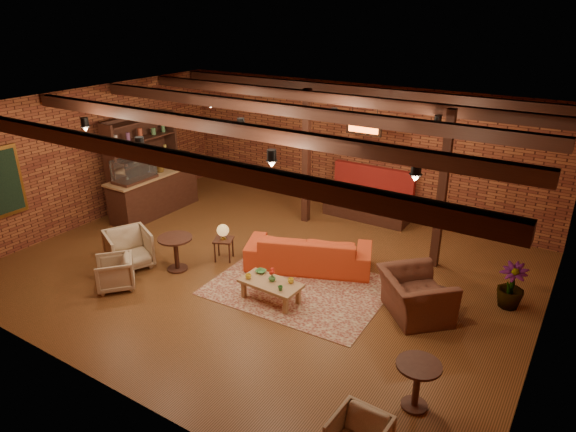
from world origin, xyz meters
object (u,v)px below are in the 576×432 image
Objects in this scene: sofa at (309,251)px; round_table_left at (176,248)px; coffee_table at (270,284)px; round_table_right at (417,379)px; side_table_book at (446,295)px; armchair_a at (129,247)px; plant_tall at (520,242)px; armchair_b at (115,271)px; armchair_right at (416,289)px; side_table_lamp at (223,233)px.

round_table_left is at bearing 12.35° from sofa.
coffee_table is 1.64× the size of round_table_right.
sofa is 1.45m from coffee_table.
sofa is at bearing 140.34° from round_table_right.
side_table_book is 0.68× the size of round_table_right.
armchair_a is 7.32m from plant_tall.
round_table_left is 1.24m from armchair_b.
round_table_left is 1.02× the size of round_table_right.
side_table_book is at bearing 152.37° from sofa.
round_table_right is (3.10, -1.16, 0.12)m from coffee_table.
armchair_right is at bearing 109.97° from round_table_right.
armchair_right is (5.49, 1.38, 0.09)m from armchair_a.
plant_tall reaches higher than sofa.
round_table_left is at bearing -166.44° from side_table_book.
armchair_right is 1.90m from plant_tall.
plant_tall reaches higher than coffee_table.
armchair_a reaches higher than round_table_left.
round_table_left reaches higher than armchair_b.
side_table_lamp is at bearing 157.81° from round_table_right.
armchair_a reaches higher than round_table_right.
armchair_right reaches higher than sofa.
side_table_book is at bearing 4.64° from side_table_lamp.
side_table_lamp is at bearing -166.66° from plant_tall.
sofa is 1.81m from side_table_lamp.
sofa is 2.87m from side_table_book.
armchair_right is 2.51× the size of side_table_book.
round_table_right is at bearing -22.19° from side_table_lamp.
coffee_table is 0.45× the size of plant_tall.
plant_tall is at bearing 19.80° from round_table_left.
coffee_table is 1.60× the size of round_table_left.
coffee_table is 2.53m from armchair_right.
armchair_a is at bearing 60.10° from armchair_right.
side_table_lamp is 1.12× the size of round_table_left.
armchair_a is 6.29m from round_table_right.
armchair_right reaches higher than side_table_book.
armchair_a is 0.85m from armchair_b.
coffee_table is 1.92m from side_table_lamp.
coffee_table is at bearing 1.10° from round_table_left.
plant_tall is (5.90, 2.13, 0.78)m from round_table_left.
plant_tall reaches higher than round_table_right.
coffee_table is 2.96m from armchair_b.
armchair_right is 2.23m from round_table_right.
side_table_lamp reaches higher than round_table_left.
armchair_right reaches higher than round_table_left.
round_table_right is (5.82, 0.02, 0.12)m from armchair_b.
armchair_right is at bearing 1.83° from side_table_lamp.
side_table_book is (5.04, 1.21, -0.06)m from round_table_left.
side_table_lamp is (-1.67, -0.65, 0.24)m from sofa.
side_table_lamp is 5.57m from plant_tall.
side_table_lamp is 4.54m from side_table_book.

